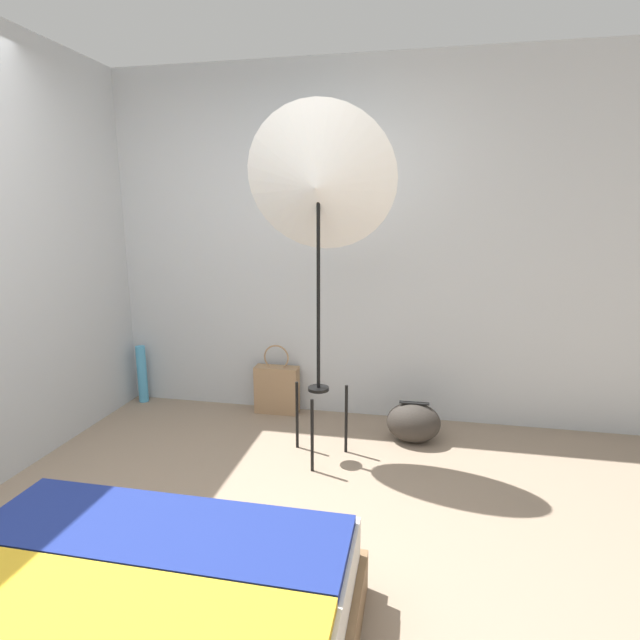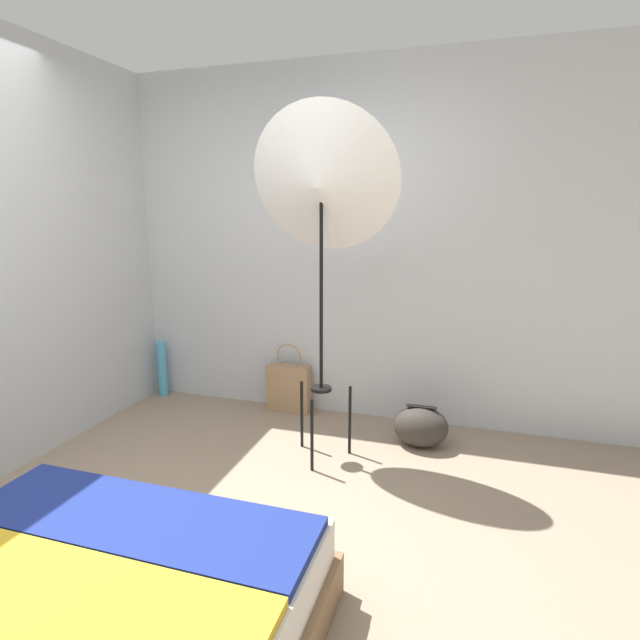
{
  "view_description": "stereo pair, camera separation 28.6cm",
  "coord_description": "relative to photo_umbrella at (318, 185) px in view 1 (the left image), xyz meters",
  "views": [
    {
      "loc": [
        1.07,
        -1.46,
        1.54
      ],
      "look_at": [
        0.52,
        1.28,
        0.94
      ],
      "focal_mm": 28.0,
      "sensor_mm": 36.0,
      "label": 1
    },
    {
      "loc": [
        1.35,
        -1.39,
        1.54
      ],
      "look_at": [
        0.52,
        1.28,
        0.94
      ],
      "focal_mm": 28.0,
      "sensor_mm": 36.0,
      "label": 2
    }
  ],
  "objects": [
    {
      "name": "duffel_bag",
      "position": [
        0.59,
        0.34,
        -1.56
      ],
      "size": [
        0.36,
        0.27,
        0.28
      ],
      "color": "#332D28",
      "rests_on": "ground_plane"
    },
    {
      "name": "wall_back",
      "position": [
        -0.48,
        0.77,
        -0.39
      ],
      "size": [
        8.0,
        0.05,
        2.6
      ],
      "color": "#B7BCC1",
      "rests_on": "ground_plane"
    },
    {
      "name": "photo_umbrella",
      "position": [
        0.0,
        0.0,
        0.0
      ],
      "size": [
        0.9,
        0.48,
        2.15
      ],
      "color": "black",
      "rests_on": "ground_plane"
    },
    {
      "name": "tote_bag",
      "position": [
        -0.46,
        0.65,
        -1.5
      ],
      "size": [
        0.34,
        0.12,
        0.55
      ],
      "color": "#9E7A56",
      "rests_on": "ground_plane"
    },
    {
      "name": "wall_side_left",
      "position": [
        -1.76,
        -0.44,
        -0.39
      ],
      "size": [
        0.05,
        8.0,
        2.6
      ],
      "color": "#B7BCC1",
      "rests_on": "ground_plane"
    },
    {
      "name": "paper_roll",
      "position": [
        -1.62,
        0.65,
        -1.46
      ],
      "size": [
        0.08,
        0.08,
        0.47
      ],
      "color": "#4CA3D1",
      "rests_on": "ground_plane"
    },
    {
      "name": "ground_plane",
      "position": [
        -0.48,
        -1.44,
        -1.69
      ],
      "size": [
        14.0,
        14.0,
        0.0
      ],
      "primitive_type": "plane",
      "color": "gray"
    }
  ]
}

